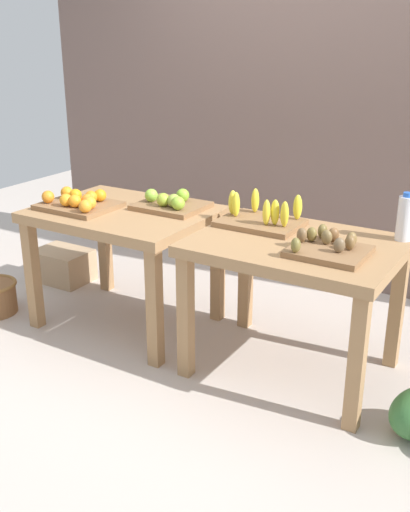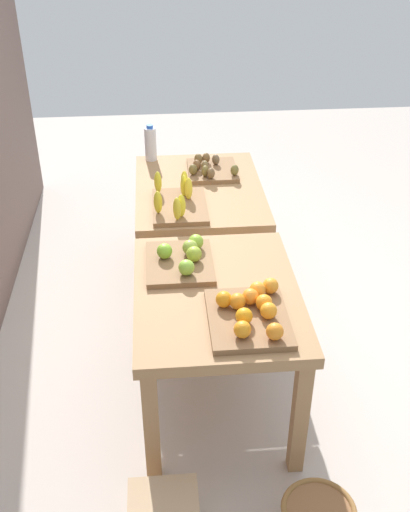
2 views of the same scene
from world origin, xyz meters
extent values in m
plane|color=beige|center=(0.00, 0.00, 0.00)|extent=(8.00, 8.00, 0.00)
cube|color=#6F5951|center=(0.00, 1.35, 1.50)|extent=(4.40, 0.12, 3.00)
cube|color=#9F764D|center=(-0.56, 0.00, 0.72)|extent=(1.04, 0.80, 0.06)
cube|color=#9F764D|center=(-1.02, -0.34, 0.34)|extent=(0.07, 0.07, 0.69)
cube|color=#9F764D|center=(-0.10, -0.34, 0.34)|extent=(0.07, 0.07, 0.69)
cube|color=#9F764D|center=(-1.02, 0.34, 0.34)|extent=(0.07, 0.07, 0.69)
cube|color=#9F764D|center=(-0.10, 0.34, 0.34)|extent=(0.07, 0.07, 0.69)
cube|color=#9F764D|center=(0.56, 0.00, 0.72)|extent=(1.04, 0.80, 0.06)
cube|color=#9F764D|center=(0.10, -0.34, 0.34)|extent=(0.07, 0.07, 0.69)
cube|color=#9F764D|center=(1.02, -0.34, 0.34)|extent=(0.07, 0.07, 0.69)
cube|color=#9F764D|center=(0.10, 0.34, 0.34)|extent=(0.07, 0.07, 0.69)
cube|color=#9F764D|center=(1.02, 0.34, 0.34)|extent=(0.07, 0.07, 0.69)
cube|color=olive|center=(-0.81, -0.12, 0.76)|extent=(0.44, 0.36, 0.03)
sphere|color=orange|center=(-0.76, -0.19, 0.82)|extent=(0.08, 0.08, 0.08)
sphere|color=orange|center=(-0.71, -0.14, 0.82)|extent=(0.11, 0.11, 0.08)
sphere|color=orange|center=(-0.66, -0.18, 0.82)|extent=(0.09, 0.09, 0.08)
sphere|color=orange|center=(-0.74, -0.07, 0.82)|extent=(0.11, 0.11, 0.08)
sphere|color=orange|center=(-0.97, -0.20, 0.82)|extent=(0.09, 0.09, 0.08)
sphere|color=orange|center=(-0.85, -0.09, 0.82)|extent=(0.10, 0.10, 0.08)
sphere|color=orange|center=(-0.82, -0.20, 0.82)|extent=(0.11, 0.11, 0.08)
sphere|color=orange|center=(-0.94, -0.07, 0.82)|extent=(0.10, 0.10, 0.08)
sphere|color=orange|center=(-0.64, -0.24, 0.82)|extent=(0.09, 0.09, 0.08)
sphere|color=orange|center=(-0.72, -0.01, 0.82)|extent=(0.10, 0.10, 0.08)
cube|color=olive|center=(-0.33, 0.17, 0.76)|extent=(0.40, 0.34, 0.03)
sphere|color=#8ABF3B|center=(-0.45, 0.14, 0.82)|extent=(0.10, 0.10, 0.08)
sphere|color=#8CB934|center=(-0.22, 0.08, 0.82)|extent=(0.09, 0.09, 0.08)
sphere|color=#95AE40|center=(-0.27, 0.11, 0.82)|extent=(0.09, 0.09, 0.08)
sphere|color=#86BF30|center=(-0.29, 0.24, 0.82)|extent=(0.09, 0.09, 0.08)
sphere|color=#95B132|center=(-0.33, 0.09, 0.82)|extent=(0.11, 0.11, 0.08)
cube|color=olive|center=(0.28, 0.14, 0.76)|extent=(0.44, 0.32, 0.03)
ellipsoid|color=yellow|center=(0.10, 0.16, 0.85)|extent=(0.07, 0.06, 0.14)
ellipsoid|color=yellow|center=(0.39, 0.10, 0.85)|extent=(0.06, 0.06, 0.14)
ellipsoid|color=yellow|center=(0.44, 0.10, 0.85)|extent=(0.07, 0.06, 0.14)
ellipsoid|color=yellow|center=(0.13, 0.13, 0.85)|extent=(0.05, 0.06, 0.14)
ellipsoid|color=yellow|center=(0.19, 0.26, 0.85)|extent=(0.05, 0.06, 0.14)
ellipsoid|color=yellow|center=(0.35, 0.08, 0.85)|extent=(0.06, 0.06, 0.14)
ellipsoid|color=yellow|center=(0.45, 0.26, 0.85)|extent=(0.07, 0.06, 0.14)
cube|color=olive|center=(0.77, -0.10, 0.76)|extent=(0.36, 0.32, 0.03)
ellipsoid|color=brown|center=(0.73, -0.05, 0.81)|extent=(0.06, 0.05, 0.07)
ellipsoid|color=brown|center=(0.75, 0.00, 0.81)|extent=(0.07, 0.07, 0.07)
ellipsoid|color=brown|center=(0.62, -0.08, 0.81)|extent=(0.07, 0.07, 0.07)
ellipsoid|color=brown|center=(0.68, 0.03, 0.81)|extent=(0.05, 0.06, 0.07)
ellipsoid|color=brown|center=(0.66, -0.05, 0.81)|extent=(0.07, 0.07, 0.07)
ellipsoid|color=brown|center=(0.65, -0.24, 0.81)|extent=(0.07, 0.07, 0.07)
ellipsoid|color=brown|center=(0.86, -0.07, 0.81)|extent=(0.07, 0.07, 0.07)
ellipsoid|color=brown|center=(0.83, -0.13, 0.81)|extent=(0.07, 0.07, 0.07)
ellipsoid|color=brown|center=(0.85, -0.02, 0.81)|extent=(0.07, 0.07, 0.07)
cylinder|color=silver|center=(1.02, 0.30, 0.86)|extent=(0.08, 0.08, 0.23)
cylinder|color=blue|center=(1.02, 0.30, 0.99)|extent=(0.04, 0.04, 0.02)
cube|color=tan|center=(-1.40, 0.30, 0.12)|extent=(0.40, 0.30, 0.23)
camera|label=1|loc=(1.68, -2.74, 1.76)|focal=42.65mm
camera|label=2|loc=(-2.97, 0.26, 2.50)|focal=43.60mm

